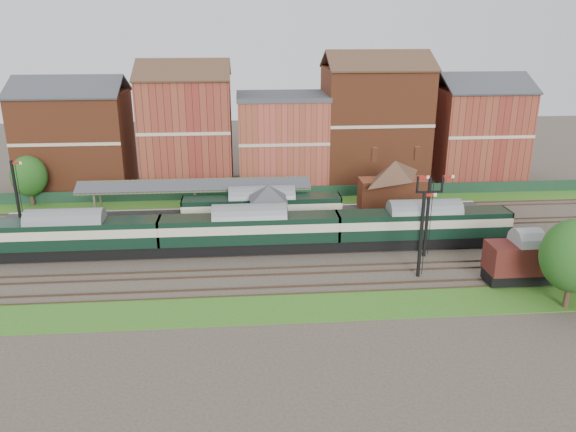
{
  "coord_description": "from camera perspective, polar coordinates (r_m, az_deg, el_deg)",
  "views": [
    {
      "loc": [
        -5.62,
        -52.15,
        21.84
      ],
      "look_at": [
        -1.07,
        2.0,
        3.0
      ],
      "focal_mm": 35.0,
      "sensor_mm": 36.0,
      "label": 1
    }
  ],
  "objects": [
    {
      "name": "signal_box",
      "position": [
        58.51,
        -1.98,
        0.52
      ],
      "size": [
        5.4,
        5.4,
        6.0
      ],
      "color": "#5A7251",
      "rests_on": "ground"
    },
    {
      "name": "goods_van_a",
      "position": [
        53.28,
        22.85,
        -4.08
      ],
      "size": [
        6.46,
        2.8,
        3.92
      ],
      "color": "black",
      "rests_on": "ground"
    },
    {
      "name": "brick_hut",
      "position": [
        60.07,
        5.68,
        -1.08
      ],
      "size": [
        3.2,
        2.64,
        2.94
      ],
      "color": "maroon",
      "rests_on": "ground"
    },
    {
      "name": "semaphore_platform_end",
      "position": [
        67.26,
        -25.84,
        1.92
      ],
      "size": [
        1.23,
        0.25,
        8.0
      ],
      "color": "black",
      "rests_on": "ground"
    },
    {
      "name": "platform_railcar",
      "position": [
        61.84,
        -2.66,
        0.73
      ],
      "size": [
        17.41,
        2.75,
        4.01
      ],
      "color": "black",
      "rests_on": "ground"
    },
    {
      "name": "tree_far",
      "position": [
        49.34,
        27.07,
        -3.62
      ],
      "size": [
        5.14,
        5.14,
        7.5
      ],
      "color": "#382619",
      "rests_on": "ground"
    },
    {
      "name": "ground",
      "position": [
        56.82,
        1.25,
        -3.49
      ],
      "size": [
        160.0,
        160.0,
        0.0
      ],
      "primitive_type": "plane",
      "color": "#473D33",
      "rests_on": "ground"
    },
    {
      "name": "town_backdrop",
      "position": [
        78.75,
        -0.75,
        8.26
      ],
      "size": [
        69.0,
        10.0,
        16.0
      ],
      "color": "brown",
      "rests_on": "ground"
    },
    {
      "name": "semaphore_siding",
      "position": [
        50.95,
        13.41,
        -1.73
      ],
      "size": [
        1.23,
        0.25,
        8.0
      ],
      "color": "black",
      "rests_on": "ground"
    },
    {
      "name": "tree_back",
      "position": [
        76.36,
        -24.84,
        3.71
      ],
      "size": [
        4.37,
        4.37,
        6.39
      ],
      "color": "#382619",
      "rests_on": "ground"
    },
    {
      "name": "dmu_train",
      "position": [
        55.67,
        -3.91,
        -1.39
      ],
      "size": [
        52.78,
        2.78,
        4.05
      ],
      "color": "black",
      "rests_on": "ground"
    },
    {
      "name": "station_building",
      "position": [
        66.8,
        10.7,
        3.25
      ],
      "size": [
        8.1,
        8.1,
        5.9
      ],
      "color": "brown",
      "rests_on": "platform"
    },
    {
      "name": "canopy",
      "position": [
        64.49,
        -9.42,
        3.34
      ],
      "size": [
        26.0,
        3.89,
        4.08
      ],
      "color": "#4B4B2F",
      "rests_on": "platform"
    },
    {
      "name": "platform",
      "position": [
        65.48,
        -3.99,
        0.05
      ],
      "size": [
        55.0,
        3.4,
        1.0
      ],
      "primitive_type": "cube",
      "color": "#2D2D2D",
      "rests_on": "ground"
    },
    {
      "name": "grass_front",
      "position": [
        46.03,
        2.83,
        -9.18
      ],
      "size": [
        90.0,
        5.0,
        0.06
      ],
      "primitive_type": "cube",
      "color": "#2D6619",
      "rests_on": "ground"
    },
    {
      "name": "fence",
      "position": [
        73.47,
        -0.21,
        2.44
      ],
      "size": [
        90.0,
        0.12,
        1.5
      ],
      "primitive_type": "cube",
      "color": "#193823",
      "rests_on": "ground"
    },
    {
      "name": "semaphore_bracket",
      "position": [
        55.43,
        14.04,
        0.45
      ],
      "size": [
        3.6,
        0.25,
        8.18
      ],
      "color": "black",
      "rests_on": "ground"
    },
    {
      "name": "grass_back",
      "position": [
        71.78,
        -0.08,
        1.43
      ],
      "size": [
        90.0,
        4.5,
        0.06
      ],
      "primitive_type": "cube",
      "color": "#2D6619",
      "rests_on": "ground"
    }
  ]
}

